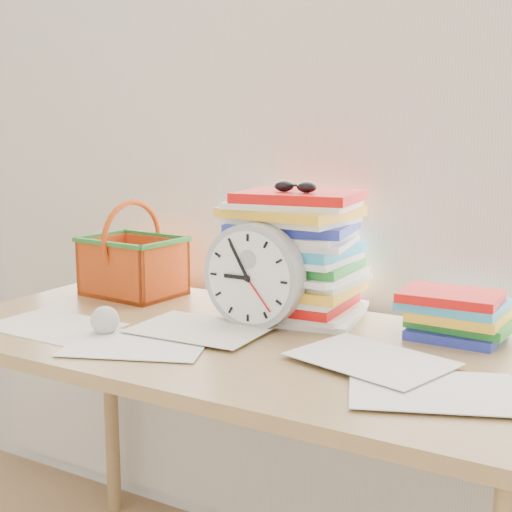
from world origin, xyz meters
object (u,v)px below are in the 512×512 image
Objects in this scene: desk at (236,368)px; book_stack at (458,315)px; clock at (254,276)px; basket at (133,249)px; paper_stack at (295,254)px.

book_stack reaches higher than desk.
clock is 0.95× the size of basket.
paper_stack reaches higher than desk.
clock is at bearing -9.78° from basket.
paper_stack is 1.26× the size of basket.
paper_stack reaches higher than book_stack.
paper_stack is 1.33× the size of clock.
book_stack is at bearing 19.86° from clock.
paper_stack is 1.31× the size of book_stack.
clock is at bearing 89.53° from desk.
clock is 0.47m from basket.
basket is (-0.46, 0.12, 0.01)m from clock.
clock reaches higher than book_stack.
basket is at bearing -177.46° from paper_stack.
book_stack is at bearing 28.72° from desk.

